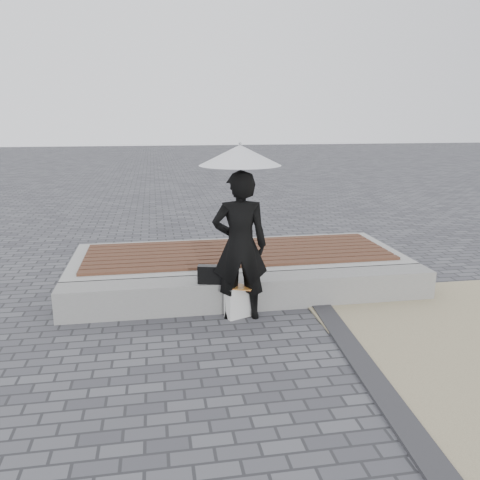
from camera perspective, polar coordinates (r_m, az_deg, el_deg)
name	(u,v)px	position (r m, az deg, el deg)	size (l,w,h in m)	color
ground	(283,362)	(5.27, 5.01, -13.83)	(80.00, 80.00, 0.00)	#535358
edging_band	(373,379)	(5.08, 15.01, -15.17)	(0.25, 5.20, 0.04)	#313134
seating_ledge	(253,292)	(6.62, 1.51, -5.94)	(5.00, 0.45, 0.40)	gray
timber_platform	(238,266)	(7.74, -0.24, -2.95)	(5.00, 2.00, 0.40)	#A0A19C
timber_decking	(238,252)	(7.68, -0.24, -1.38)	(4.60, 1.60, 0.04)	brown
woman	(240,246)	(6.04, 0.00, -0.69)	(0.67, 0.44, 1.85)	black
parasol	(240,155)	(5.86, 0.00, 9.72)	(0.97, 0.97, 1.24)	#A9A9AE
handbag	(211,274)	(6.29, -3.35, -3.98)	(0.33, 0.12, 0.23)	black
canvas_tote	(240,301)	(6.28, 0.01, -7.04)	(0.38, 0.16, 0.40)	silver
magazine	(241,287)	(6.16, 0.09, -5.42)	(0.30, 0.22, 0.01)	#DE4F32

